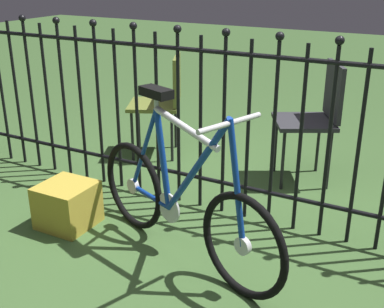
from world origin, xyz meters
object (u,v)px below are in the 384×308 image
chair_charcoal (316,112)px  display_crate (67,205)px  bicycle (181,202)px  chair_olive (164,97)px

chair_charcoal → display_crate: chair_charcoal is taller
bicycle → display_crate: bicycle is taller
bicycle → display_crate: size_ratio=4.39×
chair_charcoal → display_crate: bearing=-129.2°
bicycle → chair_charcoal: bicycle is taller
bicycle → display_crate: bearing=-177.6°
chair_charcoal → display_crate: (-1.16, -1.42, -0.40)m
bicycle → chair_olive: (-0.92, 1.32, 0.17)m
bicycle → chair_olive: 1.62m
chair_charcoal → display_crate: size_ratio=2.82×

